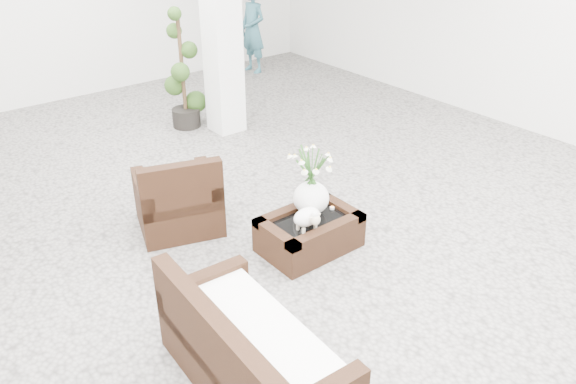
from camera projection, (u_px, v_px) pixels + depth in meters
ground at (282, 245)px, 5.57m from camera, size 11.00×11.00×0.00m
column at (220, 1)px, 7.32m from camera, size 0.40×0.40×3.50m
coffee_table at (309, 234)px, 5.45m from camera, size 0.90×0.60×0.31m
sheep_figurine at (307, 219)px, 5.19m from camera, size 0.28×0.23×0.21m
planter_narcissus at (312, 175)px, 5.31m from camera, size 0.44×0.44×0.80m
tealight at (332, 208)px, 5.54m from camera, size 0.04×0.04×0.03m
armchair at (177, 190)px, 5.68m from camera, size 0.97×0.95×0.83m
loveseat at (254, 341)px, 3.84m from camera, size 0.78×1.52×0.79m
topiary at (182, 70)px, 7.87m from camera, size 0.44×0.44×1.64m
shopper at (253, 29)px, 10.28m from camera, size 0.42×0.59×1.51m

